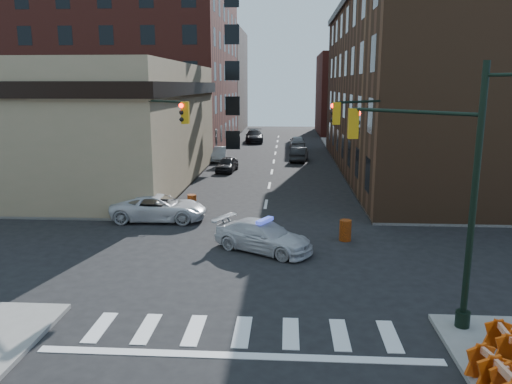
# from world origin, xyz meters

# --- Properties ---
(ground) EXTENTS (140.00, 140.00, 0.00)m
(ground) POSITION_xyz_m (0.00, 0.00, 0.00)
(ground) COLOR black
(ground) RESTS_ON ground
(sidewalk_nw) EXTENTS (34.00, 54.50, 0.15)m
(sidewalk_nw) POSITION_xyz_m (-23.00, 32.75, 0.07)
(sidewalk_nw) COLOR gray
(sidewalk_nw) RESTS_ON ground
(sidewalk_ne) EXTENTS (34.00, 54.50, 0.15)m
(sidewalk_ne) POSITION_xyz_m (23.00, 32.75, 0.07)
(sidewalk_ne) COLOR gray
(sidewalk_ne) RESTS_ON ground
(bank_building) EXTENTS (22.00, 22.00, 9.00)m
(bank_building) POSITION_xyz_m (-17.00, 16.50, 4.50)
(bank_building) COLOR #948061
(bank_building) RESTS_ON ground
(apartment_block) EXTENTS (25.00, 25.00, 24.00)m
(apartment_block) POSITION_xyz_m (-18.50, 40.00, 12.00)
(apartment_block) COLOR #5A231C
(apartment_block) RESTS_ON ground
(commercial_row_ne) EXTENTS (14.00, 34.00, 14.00)m
(commercial_row_ne) POSITION_xyz_m (13.00, 22.50, 7.00)
(commercial_row_ne) COLOR #4C311E
(commercial_row_ne) RESTS_ON ground
(filler_nw) EXTENTS (20.00, 18.00, 16.00)m
(filler_nw) POSITION_xyz_m (-16.00, 62.00, 8.00)
(filler_nw) COLOR brown
(filler_nw) RESTS_ON ground
(filler_ne) EXTENTS (16.00, 16.00, 12.00)m
(filler_ne) POSITION_xyz_m (14.00, 58.00, 6.00)
(filler_ne) COLOR #5A231C
(filler_ne) RESTS_ON ground
(signal_pole_se) EXTENTS (5.40, 5.27, 8.00)m
(signal_pole_se) POSITION_xyz_m (6.04, -5.52, 4.61)
(signal_pole_se) COLOR black
(signal_pole_se) RESTS_ON sidewalk_se
(signal_pole_nw) EXTENTS (3.58, 3.67, 8.00)m
(signal_pole_nw) POSITION_xyz_m (-5.85, 5.34, 4.34)
(signal_pole_nw) COLOR black
(signal_pole_nw) RESTS_ON sidewalk_nw
(signal_pole_ne) EXTENTS (3.67, 3.58, 8.00)m
(signal_pole_ne) POSITION_xyz_m (5.84, 5.35, 4.34)
(signal_pole_ne) COLOR black
(signal_pole_ne) RESTS_ON sidewalk_ne
(tree_ne_near) EXTENTS (3.00, 3.00, 4.85)m
(tree_ne_near) POSITION_xyz_m (7.50, 26.00, 3.49)
(tree_ne_near) COLOR black
(tree_ne_near) RESTS_ON sidewalk_ne
(tree_ne_far) EXTENTS (3.00, 3.00, 4.85)m
(tree_ne_far) POSITION_xyz_m (7.50, 34.00, 3.49)
(tree_ne_far) COLOR black
(tree_ne_far) RESTS_ON sidewalk_ne
(police_car) EXTENTS (5.08, 3.99, 1.38)m
(police_car) POSITION_xyz_m (0.27, 0.94, 0.69)
(police_car) COLOR silver
(police_car) RESTS_ON ground
(pickup) EXTENTS (5.33, 2.58, 1.46)m
(pickup) POSITION_xyz_m (-5.80, 5.80, 0.73)
(pickup) COLOR silver
(pickup) RESTS_ON ground
(parked_car_wnear) EXTENTS (1.89, 3.87, 1.27)m
(parked_car_wnear) POSITION_xyz_m (-3.93, 22.02, 0.64)
(parked_car_wnear) COLOR black
(parked_car_wnear) RESTS_ON ground
(parked_car_wfar) EXTENTS (1.85, 4.28, 1.37)m
(parked_car_wfar) POSITION_xyz_m (-5.50, 28.18, 0.68)
(parked_car_wfar) COLOR #999DA1
(parked_car_wfar) RESTS_ON ground
(parked_car_wdeep) EXTENTS (2.61, 5.74, 1.63)m
(parked_car_wdeep) POSITION_xyz_m (-3.04, 44.69, 0.81)
(parked_car_wdeep) COLOR black
(parked_car_wdeep) RESTS_ON ground
(parked_car_enear) EXTENTS (2.01, 4.46, 1.42)m
(parked_car_enear) POSITION_xyz_m (2.50, 28.38, 0.71)
(parked_car_enear) COLOR black
(parked_car_enear) RESTS_ON ground
(parked_car_efar) EXTENTS (1.89, 4.43, 1.49)m
(parked_car_efar) POSITION_xyz_m (2.50, 38.79, 0.75)
(parked_car_efar) COLOR gray
(parked_car_efar) RESTS_ON ground
(pedestrian_a) EXTENTS (0.84, 0.77, 1.93)m
(pedestrian_a) POSITION_xyz_m (-8.56, 8.87, 1.12)
(pedestrian_a) COLOR black
(pedestrian_a) RESTS_ON sidewalk_nw
(pedestrian_b) EXTENTS (0.95, 0.85, 1.64)m
(pedestrian_b) POSITION_xyz_m (-12.46, 7.85, 0.97)
(pedestrian_b) COLOR black
(pedestrian_b) RESTS_ON sidewalk_nw
(pedestrian_c) EXTENTS (1.06, 0.53, 1.75)m
(pedestrian_c) POSITION_xyz_m (-10.92, 6.85, 1.02)
(pedestrian_c) COLOR #1D202B
(pedestrian_c) RESTS_ON sidewalk_nw
(barrel_road) EXTENTS (0.60, 0.60, 1.04)m
(barrel_road) POSITION_xyz_m (4.20, 2.71, 0.52)
(barrel_road) COLOR red
(barrel_road) RESTS_ON ground
(barrel_bank) EXTENTS (0.66, 0.66, 0.97)m
(barrel_bank) POSITION_xyz_m (-4.40, 8.17, 0.48)
(barrel_bank) COLOR #D04C09
(barrel_bank) RESTS_ON ground
(barricade_se_a) EXTENTS (0.61, 1.15, 0.84)m
(barricade_se_a) POSITION_xyz_m (7.30, -8.00, 0.57)
(barricade_se_a) COLOR #D25309
(barricade_se_a) RESTS_ON sidewalk_se
(barricade_se_b) EXTENTS (0.86, 1.29, 0.89)m
(barricade_se_b) POSITION_xyz_m (6.40, -9.50, 0.59)
(barricade_se_b) COLOR #EB600B
(barricade_se_b) RESTS_ON sidewalk_se
(barricade_nw_a) EXTENTS (1.34, 0.79, 0.95)m
(barricade_nw_a) POSITION_xyz_m (-8.23, 7.24, 0.63)
(barricade_nw_a) COLOR #CA3B09
(barricade_nw_a) RESTS_ON sidewalk_nw
(barricade_nw_b) EXTENTS (1.39, 0.77, 1.00)m
(barricade_nw_b) POSITION_xyz_m (-10.77, 7.07, 0.65)
(barricade_nw_b) COLOR #CA6109
(barricade_nw_b) RESTS_ON sidewalk_nw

